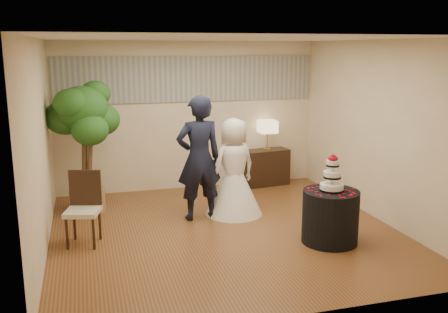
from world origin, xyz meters
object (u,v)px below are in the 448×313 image
object	(u,v)px
ficus_tree	(84,147)
side_chair	(83,210)
cake_table	(330,217)
groom	(199,158)
console	(267,167)
wedding_cake	(332,173)
bride	(234,167)
table_lamp	(267,135)

from	to	relation	value
ficus_tree	side_chair	distance (m)	1.60
cake_table	ficus_tree	bearing A→B (deg)	144.32
groom	side_chair	xyz separation A→B (m)	(-1.78, -0.61, -0.48)
groom	ficus_tree	distance (m)	1.93
console	ficus_tree	size ratio (longest dim) A/B	0.39
cake_table	wedding_cake	size ratio (longest dim) A/B	1.51
cake_table	wedding_cake	xyz separation A→B (m)	(0.00, 0.00, 0.63)
cake_table	wedding_cake	distance (m)	0.63
wedding_cake	ficus_tree	bearing A→B (deg)	144.32
bride	ficus_tree	world-z (taller)	ficus_tree
console	table_lamp	world-z (taller)	table_lamp
cake_table	wedding_cake	world-z (taller)	wedding_cake
side_chair	console	bearing A→B (deg)	47.30
groom	ficus_tree	xyz separation A→B (m)	(-1.72, 0.87, 0.11)
groom	table_lamp	xyz separation A→B (m)	(1.74, 1.59, 0.02)
wedding_cake	side_chair	world-z (taller)	wedding_cake
wedding_cake	console	xyz separation A→B (m)	(0.21, 3.05, -0.65)
cake_table	side_chair	world-z (taller)	side_chair
bride	cake_table	distance (m)	1.85
wedding_cake	side_chair	distance (m)	3.46
wedding_cake	table_lamp	world-z (taller)	table_lamp
groom	wedding_cake	xyz separation A→B (m)	(1.53, -1.46, 0.02)
groom	console	world-z (taller)	groom
groom	side_chair	distance (m)	1.94
table_lamp	ficus_tree	bearing A→B (deg)	-168.21
wedding_cake	cake_table	bearing A→B (deg)	0.00
groom	bride	world-z (taller)	groom
cake_table	table_lamp	bearing A→B (deg)	86.10
bride	table_lamp	distance (m)	1.91
console	table_lamp	xyz separation A→B (m)	(0.00, 0.00, 0.65)
table_lamp	side_chair	bearing A→B (deg)	-147.96
table_lamp	side_chair	xyz separation A→B (m)	(-3.52, -2.20, -0.49)
ficus_tree	side_chair	world-z (taller)	ficus_tree
groom	wedding_cake	size ratio (longest dim) A/B	3.81
bride	cake_table	bearing A→B (deg)	104.03
bride	table_lamp	world-z (taller)	bride
groom	cake_table	distance (m)	2.20
cake_table	ficus_tree	world-z (taller)	ficus_tree
wedding_cake	ficus_tree	distance (m)	4.00
groom	bride	xyz separation A→B (m)	(0.60, 0.08, -0.19)
ficus_tree	console	bearing A→B (deg)	11.79
groom	console	distance (m)	2.44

